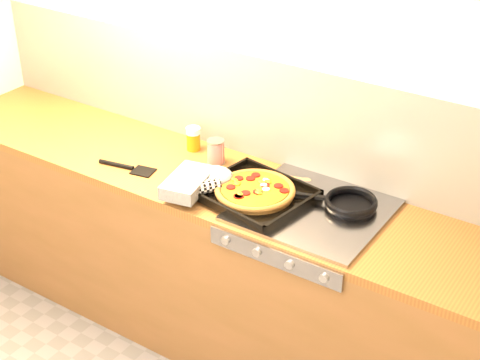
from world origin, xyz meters
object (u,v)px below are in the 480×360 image
Objects in this scene: tomato_can at (216,152)px; frying_pan at (350,203)px; pizza_on_tray at (237,188)px; juice_glass at (193,138)px.

frying_pan is at bearing -2.70° from tomato_can.
pizza_on_tray is 0.50m from juice_glass.
pizza_on_tray is 5.27× the size of tomato_can.
juice_glass is (-0.43, 0.26, 0.01)m from pizza_on_tray.
juice_glass is (-0.87, 0.08, 0.02)m from frying_pan.
pizza_on_tray is 0.33m from tomato_can.
tomato_can is at bearing 177.30° from frying_pan.
frying_pan is at bearing 21.24° from pizza_on_tray.
frying_pan is 0.88m from juice_glass.
frying_pan is 3.35× the size of juice_glass.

